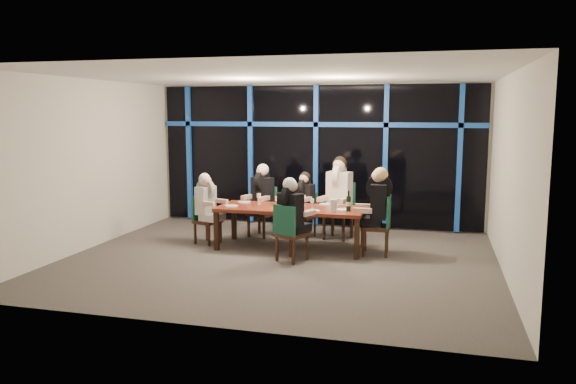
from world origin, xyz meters
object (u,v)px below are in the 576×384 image
at_px(diner_far_left, 261,190).
at_px(diner_end_right, 377,198).
at_px(chair_end_left, 204,217).
at_px(chair_far_left, 264,208).
at_px(chair_far_right, 340,207).
at_px(diner_far_mid, 304,195).
at_px(water_pitcher, 333,206).
at_px(chair_far_mid, 306,212).
at_px(dining_table, 291,211).
at_px(diner_far_right, 339,186).
at_px(chair_end_right, 381,222).
at_px(diner_end_left, 207,198).
at_px(wine_bottle, 348,203).
at_px(diner_near_mid, 292,207).
at_px(chair_near_mid, 289,230).

height_order(diner_far_left, diner_end_right, diner_end_right).
bearing_deg(diner_end_right, chair_end_left, -92.98).
relative_size(chair_far_left, diner_end_right, 0.97).
relative_size(chair_far_right, diner_far_mid, 1.28).
height_order(diner_far_left, water_pitcher, diner_far_left).
distance_m(chair_far_left, chair_far_mid, 0.82).
height_order(dining_table, diner_far_right, diner_far_right).
distance_m(chair_far_mid, chair_end_right, 1.89).
height_order(chair_far_mid, diner_far_left, diner_far_left).
height_order(diner_far_right, water_pitcher, diner_far_right).
relative_size(dining_table, diner_far_right, 2.47).
bearing_deg(diner_end_left, wine_bottle, -75.41).
bearing_deg(dining_table, diner_far_right, 55.27).
height_order(diner_end_left, water_pitcher, diner_end_left).
xyz_separation_m(diner_far_mid, diner_near_mid, (0.22, -1.76, 0.07)).
xyz_separation_m(chair_end_left, diner_far_mid, (1.67, 0.94, 0.34)).
bearing_deg(diner_far_left, chair_end_left, -119.47).
height_order(chair_far_mid, diner_end_right, diner_end_right).
xyz_separation_m(chair_far_left, chair_far_mid, (0.81, 0.13, -0.06)).
relative_size(diner_far_mid, diner_far_right, 0.80).
bearing_deg(diner_far_mid, diner_end_right, -15.66).
bearing_deg(chair_far_mid, diner_end_right, -17.90).
relative_size(chair_end_left, wine_bottle, 2.53).
height_order(chair_far_left, diner_end_right, diner_end_right).
bearing_deg(chair_near_mid, diner_far_left, -34.53).
bearing_deg(diner_near_mid, diner_far_left, -32.57).
bearing_deg(chair_far_right, diner_end_left, -140.82).
bearing_deg(diner_near_mid, dining_table, -49.40).
height_order(chair_far_left, diner_far_right, diner_far_right).
bearing_deg(diner_far_left, diner_near_mid, -40.25).
bearing_deg(chair_end_right, diner_end_right, -90.00).
bearing_deg(diner_end_right, dining_table, -93.34).
height_order(dining_table, chair_end_right, chair_end_right).
distance_m(diner_far_left, water_pitcher, 1.93).
xyz_separation_m(chair_far_mid, chair_near_mid, (0.16, -1.90, 0.04)).
distance_m(chair_far_left, diner_end_left, 1.26).
relative_size(chair_end_left, diner_end_left, 1.03).
height_order(diner_end_right, diner_near_mid, diner_end_right).
xyz_separation_m(diner_end_left, water_pitcher, (2.39, -0.24, 0.00)).
bearing_deg(diner_far_right, chair_end_right, -33.76).
height_order(chair_far_mid, chair_end_right, chair_end_right).
xyz_separation_m(diner_far_right, diner_end_right, (0.83, -1.01, -0.05)).
height_order(chair_end_right, diner_far_right, diner_far_right).
distance_m(chair_near_mid, diner_end_left, 2.01).
bearing_deg(chair_end_left, diner_end_left, -90.00).
relative_size(chair_far_mid, wine_bottle, 2.47).
bearing_deg(diner_far_left, chair_far_mid, 31.11).
bearing_deg(chair_near_mid, chair_end_right, -124.13).
distance_m(chair_end_left, diner_near_mid, 2.10).
distance_m(dining_table, diner_far_mid, 0.97).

